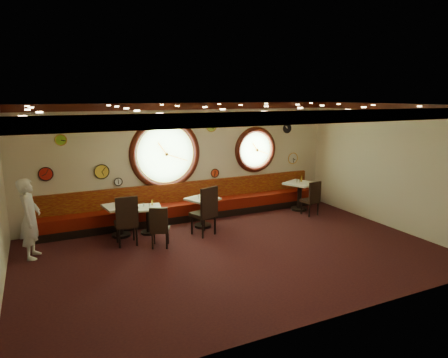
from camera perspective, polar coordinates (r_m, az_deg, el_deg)
floor at (r=8.94m, az=1.54°, el=-10.48°), size 9.00×6.00×0.00m
ceiling at (r=8.27m, az=1.66°, el=10.48°), size 9.00×6.00×0.02m
wall_back at (r=11.17m, az=-5.41°, el=2.54°), size 9.00×0.02×3.20m
wall_front at (r=6.04m, az=14.70°, el=-5.88°), size 9.00×0.02×3.20m
wall_right at (r=11.21m, az=22.56°, el=1.72°), size 0.02×6.00×3.20m
molding_back at (r=10.98m, az=-5.47°, el=10.30°), size 9.00×0.10×0.18m
molding_front at (r=5.81m, az=15.17°, el=8.60°), size 9.00×0.10×0.18m
molding_right at (r=11.03m, az=23.01°, el=9.44°), size 0.10×6.00×0.18m
banquette_base at (r=11.26m, az=-4.77°, el=-5.22°), size 8.00×0.55×0.20m
banquette_seat at (r=11.19m, az=-4.79°, el=-3.99°), size 8.00×0.55×0.30m
banquette_back at (r=11.28m, az=-5.22°, el=-1.76°), size 8.00×0.10×0.55m
porthole_left_glass at (r=10.94m, az=-8.38°, el=3.60°), size 1.66×0.02×1.66m
porthole_left_frame at (r=10.93m, az=-8.36°, el=3.59°), size 1.98×0.18×1.98m
porthole_left_ring at (r=10.90m, az=-8.31°, el=3.57°), size 1.61×0.03×1.61m
porthole_right_glass at (r=12.06m, az=4.47°, el=4.21°), size 1.10×0.02×1.10m
porthole_right_frame at (r=12.05m, az=4.50°, el=4.20°), size 1.38×0.18×1.38m
porthole_right_ring at (r=12.02m, az=4.57°, el=4.18°), size 1.09×0.03×1.09m
wall_clock_0 at (r=11.52m, az=-1.33°, el=0.86°), size 0.24×0.03×0.24m
wall_clock_1 at (r=10.60m, az=-17.08°, el=1.01°), size 0.36×0.03×0.36m
wall_clock_2 at (r=10.39m, az=-22.29°, el=5.19°), size 0.26×0.03×0.26m
wall_clock_3 at (r=11.30m, az=-1.83°, el=7.55°), size 0.30×0.03×0.30m
wall_clock_4 at (r=12.80m, az=9.78°, el=2.93°), size 0.34×0.03×0.34m
wall_clock_5 at (r=10.72m, az=-14.87°, el=-0.38°), size 0.20×0.03×0.20m
wall_clock_6 at (r=12.55m, az=8.99°, el=7.15°), size 0.28×0.03×0.28m
wall_clock_7 at (r=10.49m, az=-24.12°, el=0.66°), size 0.32×0.03×0.32m
table_a at (r=10.09m, az=-14.61°, el=-5.25°), size 0.81×0.81×0.79m
table_b at (r=10.16m, az=-10.78°, el=-5.30°), size 0.73×0.73×0.69m
table_c at (r=10.48m, az=-3.06°, el=-4.26°), size 0.92×0.92×0.78m
table_d at (r=12.20m, az=10.75°, el=-1.93°), size 1.02×1.02×0.85m
chair_a at (r=9.38m, az=-13.75°, el=-5.37°), size 0.52×0.52×0.73m
chair_b at (r=9.14m, az=-9.22°, el=-6.44°), size 0.53×0.53×0.60m
chair_c at (r=9.78m, az=-2.56°, el=-4.13°), size 0.66×0.66×0.76m
chair_d at (r=11.68m, az=12.51°, el=-2.41°), size 0.47×0.47×0.62m
condiment_a_salt at (r=10.05m, az=-15.19°, el=-3.35°), size 0.03×0.03×0.10m
condiment_b_salt at (r=10.12m, az=-11.41°, el=-3.60°), size 0.03×0.03×0.09m
condiment_c_salt at (r=10.37m, az=-3.68°, el=-2.52°), size 0.03×0.03×0.10m
condiment_d_salt at (r=12.13m, az=10.38°, el=-0.26°), size 0.03×0.03×0.09m
condiment_a_pepper at (r=9.93m, az=-14.41°, el=-3.48°), size 0.03×0.03×0.09m
condiment_b_pepper at (r=10.02m, az=-10.62°, el=-3.73°), size 0.03×0.03×0.09m
condiment_c_pepper at (r=10.41m, az=-2.92°, el=-2.47°), size 0.03×0.03×0.09m
condiment_d_pepper at (r=12.12m, az=10.77°, el=-0.28°), size 0.03×0.03×0.09m
condiment_a_bottle at (r=10.12m, az=-14.17°, el=-3.04°), size 0.05×0.05×0.15m
condiment_b_bottle at (r=10.20m, az=-10.24°, el=-3.31°), size 0.04×0.04×0.14m
condiment_c_bottle at (r=10.51m, az=-2.88°, el=-2.09°), size 0.05×0.05×0.18m
condiment_d_bottle at (r=12.23m, az=10.99°, el=0.02°), size 0.05×0.05×0.17m
waiter at (r=9.36m, az=-25.97°, el=-5.09°), size 0.55×0.71×1.72m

